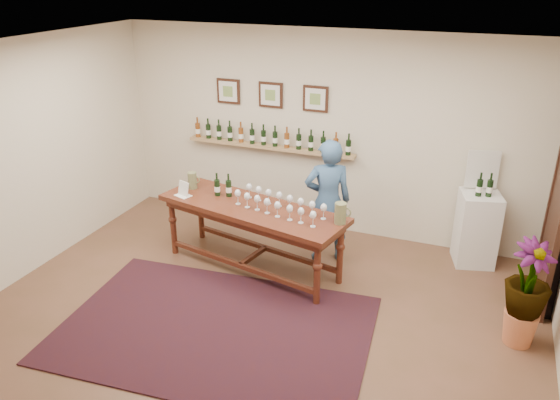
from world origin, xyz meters
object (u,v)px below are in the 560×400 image
at_px(potted_plant, 526,294).
at_px(person, 328,201).
at_px(tasting_table, 252,216).
at_px(display_pedestal, 476,229).

relative_size(potted_plant, person, 0.61).
bearing_deg(tasting_table, display_pedestal, 36.39).
distance_m(display_pedestal, person, 1.91).
height_order(tasting_table, potted_plant, potted_plant).
relative_size(display_pedestal, potted_plant, 0.96).
xyz_separation_m(potted_plant, person, (-2.32, 0.95, 0.23)).
bearing_deg(display_pedestal, tasting_table, -155.61).
xyz_separation_m(display_pedestal, potted_plant, (0.54, -1.55, 0.10)).
distance_m(tasting_table, person, 0.97).
bearing_deg(potted_plant, display_pedestal, 109.07).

